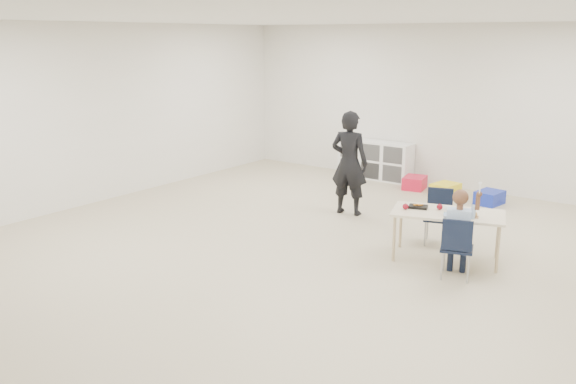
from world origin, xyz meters
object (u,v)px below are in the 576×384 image
Objects in this scene: table at (446,236)px; adult at (349,163)px; child at (458,229)px; cubby_shelf at (375,160)px; chair_near at (457,247)px.

table is 2.22m from adult.
table is at bearing 105.54° from child.
cubby_shelf is at bearing 112.14° from table.
chair_near is (0.31, -0.47, 0.05)m from table.
child reaches higher than chair_near.
chair_near is 2.70m from adult.
chair_near is 0.45× the size of adult.
child is at bearing 138.44° from adult.
cubby_shelf is at bearing -79.59° from adult.
chair_near is 0.63× the size of child.
adult is at bearing 129.49° from chair_near.
chair_near is 0.50× the size of cubby_shelf.
adult reaches higher than cubby_shelf.
table is 1.27× the size of child.
chair_near is 4.82m from cubby_shelf.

